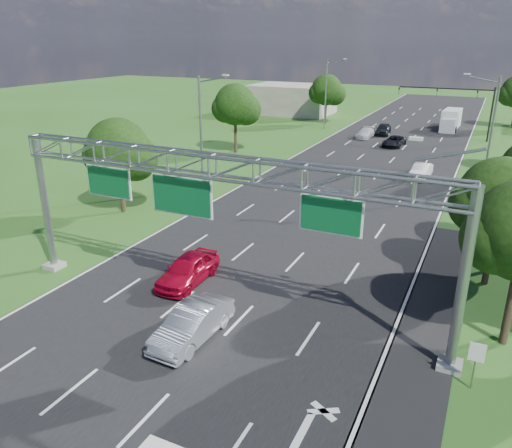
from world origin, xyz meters
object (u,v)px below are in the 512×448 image
Objects in this scene: red_coupe at (188,269)px; box_truck at (451,120)px; silver_sedan at (192,324)px; sign_gantry at (214,179)px; traffic_signal at (464,101)px; regulatory_sign at (476,356)px.

box_truck is at bearing 80.25° from red_coupe.
box_truck reaches higher than silver_sedan.
traffic_signal is at bearing 82.32° from sign_gantry.
box_truck is (-1.90, 7.82, -3.80)m from traffic_signal.
red_coupe is (-10.15, -51.13, -4.35)m from traffic_signal.
traffic_signal reaches higher than silver_sedan.
box_truck is at bearing 96.30° from regulatory_sign.
sign_gantry is 7.03m from red_coupe.
red_coupe is (-15.07, 2.89, -0.69)m from regulatory_sign.
traffic_signal is 1.60× the size of box_truck.
regulatory_sign is at bearing 11.05° from silver_sedan.
traffic_signal is at bearing 76.99° from red_coupe.
silver_sedan is (-11.80, -1.81, -0.71)m from regulatory_sign.
regulatory_sign is 0.44× the size of red_coupe.
regulatory_sign reaches higher than red_coupe.
sign_gantry reaches higher than red_coupe.
box_truck is (8.24, 58.94, 0.55)m from red_coupe.
red_coupe is 0.99× the size of silver_sedan.
traffic_signal is 2.55× the size of red_coupe.
sign_gantry is 13.25m from regulatory_sign.
sign_gantry is at bearing 97.73° from silver_sedan.
red_coupe is at bearing -101.22° from traffic_signal.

